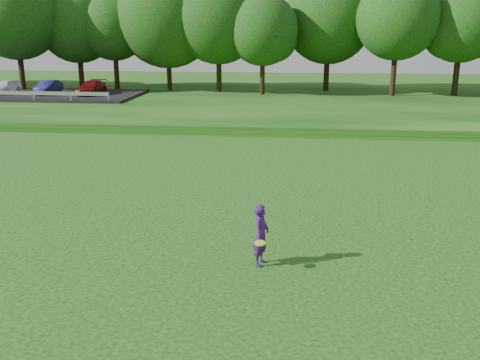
# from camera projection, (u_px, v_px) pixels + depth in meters

# --- Properties ---
(ground) EXTENTS (140.00, 140.00, 0.00)m
(ground) POSITION_uv_depth(u_px,v_px,m) (216.00, 274.00, 14.37)
(ground) COLOR #0C3F0E
(ground) RESTS_ON ground
(berm) EXTENTS (130.00, 30.00, 0.60)m
(berm) POSITION_uv_depth(u_px,v_px,m) (273.00, 101.00, 46.83)
(berm) COLOR #0C3F0E
(berm) RESTS_ON ground
(walking_path) EXTENTS (130.00, 1.60, 0.04)m
(walking_path) POSITION_uv_depth(u_px,v_px,m) (263.00, 134.00, 33.51)
(walking_path) COLOR gray
(walking_path) RESTS_ON ground
(treeline) EXTENTS (104.00, 7.00, 15.00)m
(treeline) POSITION_uv_depth(u_px,v_px,m) (276.00, 9.00, 48.54)
(treeline) COLOR #0E3E10
(treeline) RESTS_ON berm
(parking_lot) EXTENTS (24.00, 9.00, 1.38)m
(parking_lot) POSITION_uv_depth(u_px,v_px,m) (8.00, 91.00, 47.87)
(parking_lot) COLOR black
(parking_lot) RESTS_ON berm
(woman) EXTENTS (0.56, 0.97, 1.76)m
(woman) POSITION_uv_depth(u_px,v_px,m) (261.00, 235.00, 14.72)
(woman) COLOR #41176B
(woman) RESTS_ON ground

